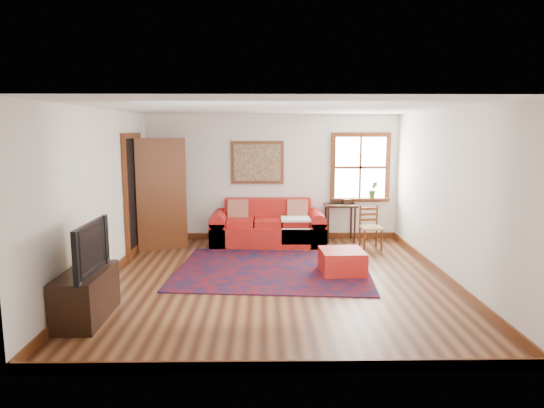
{
  "coord_description": "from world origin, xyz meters",
  "views": [
    {
      "loc": [
        -0.17,
        -6.88,
        2.21
      ],
      "look_at": [
        -0.04,
        0.6,
        1.05
      ],
      "focal_mm": 32.0,
      "sensor_mm": 36.0,
      "label": 1
    }
  ],
  "objects_px": {
    "red_leather_sofa": "(268,229)",
    "red_ottoman": "(342,262)",
    "side_table": "(340,210)",
    "ladder_back_chair": "(370,226)",
    "media_cabinet": "(86,295)"
  },
  "relations": [
    {
      "from": "red_leather_sofa",
      "to": "red_ottoman",
      "type": "relative_size",
      "value": 3.36
    },
    {
      "from": "side_table",
      "to": "ladder_back_chair",
      "type": "relative_size",
      "value": 0.9
    },
    {
      "from": "red_ottoman",
      "to": "ladder_back_chair",
      "type": "distance_m",
      "value": 1.75
    },
    {
      "from": "ladder_back_chair",
      "to": "red_ottoman",
      "type": "bearing_deg",
      "value": -116.15
    },
    {
      "from": "red_leather_sofa",
      "to": "red_ottoman",
      "type": "distance_m",
      "value": 2.3
    },
    {
      "from": "ladder_back_chair",
      "to": "media_cabinet",
      "type": "relative_size",
      "value": 0.78
    },
    {
      "from": "side_table",
      "to": "red_ottoman",
      "type": "bearing_deg",
      "value": -97.93
    },
    {
      "from": "red_ottoman",
      "to": "side_table",
      "type": "distance_m",
      "value": 2.27
    },
    {
      "from": "ladder_back_chair",
      "to": "media_cabinet",
      "type": "xyz_separation_m",
      "value": [
        -4.05,
        -3.31,
        -0.15
      ]
    },
    {
      "from": "red_ottoman",
      "to": "side_table",
      "type": "xyz_separation_m",
      "value": [
        0.31,
        2.21,
        0.43
      ]
    },
    {
      "from": "red_ottoman",
      "to": "media_cabinet",
      "type": "bearing_deg",
      "value": -154.98
    },
    {
      "from": "ladder_back_chair",
      "to": "media_cabinet",
      "type": "height_order",
      "value": "ladder_back_chair"
    },
    {
      "from": "red_ottoman",
      "to": "media_cabinet",
      "type": "height_order",
      "value": "media_cabinet"
    },
    {
      "from": "red_ottoman",
      "to": "ladder_back_chair",
      "type": "xyz_separation_m",
      "value": [
        0.76,
        1.56,
        0.25
      ]
    },
    {
      "from": "side_table",
      "to": "red_leather_sofa",
      "type": "bearing_deg",
      "value": -171.83
    }
  ]
}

